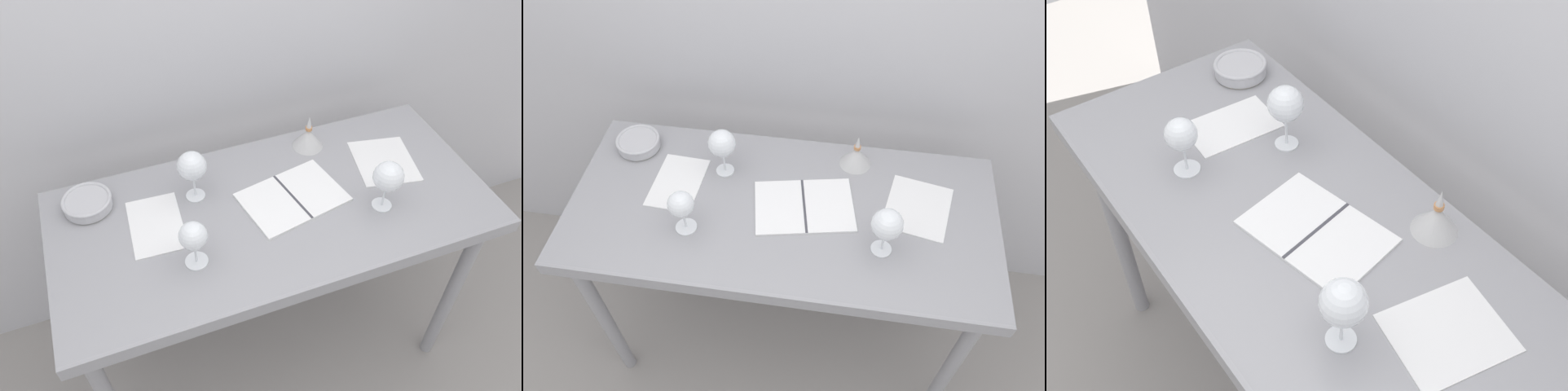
# 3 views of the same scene
# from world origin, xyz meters

# --- Properties ---
(ground_plane) EXTENTS (6.00, 6.00, 0.00)m
(ground_plane) POSITION_xyz_m (0.00, 0.00, 0.00)
(ground_plane) COLOR gray
(back_wall) EXTENTS (3.80, 0.04, 2.60)m
(back_wall) POSITION_xyz_m (0.00, 0.49, 1.30)
(back_wall) COLOR #B9B9BF
(back_wall) RESTS_ON ground_plane
(steel_counter) EXTENTS (1.40, 0.65, 0.90)m
(steel_counter) POSITION_xyz_m (0.00, -0.01, 0.79)
(steel_counter) COLOR #929297
(steel_counter) RESTS_ON ground_plane
(wine_glass_near_right) EXTENTS (0.09, 0.09, 0.17)m
(wine_glass_near_right) POSITION_xyz_m (0.33, -0.12, 1.02)
(wine_glass_near_right) COLOR white
(wine_glass_near_right) RESTS_ON steel_counter
(wine_glass_far_left) EXTENTS (0.09, 0.09, 0.18)m
(wine_glass_far_left) POSITION_xyz_m (-0.22, 0.13, 1.03)
(wine_glass_far_left) COLOR white
(wine_glass_far_left) RESTS_ON steel_counter
(wine_glass_near_left) EXTENTS (0.08, 0.08, 0.16)m
(wine_glass_near_left) POSITION_xyz_m (-0.29, -0.13, 1.01)
(wine_glass_near_left) COLOR white
(wine_glass_near_left) RESTS_ON steel_counter
(open_notebook) EXTENTS (0.36, 0.28, 0.01)m
(open_notebook) POSITION_xyz_m (0.07, 0.01, 0.90)
(open_notebook) COLOR white
(open_notebook) RESTS_ON steel_counter
(tasting_sheet_upper) EXTENTS (0.17, 0.25, 0.00)m
(tasting_sheet_upper) POSITION_xyz_m (-0.37, 0.05, 0.90)
(tasting_sheet_upper) COLOR white
(tasting_sheet_upper) RESTS_ON steel_counter
(tasting_sheet_lower) EXTENTS (0.24, 0.27, 0.00)m
(tasting_sheet_lower) POSITION_xyz_m (0.44, 0.06, 0.90)
(tasting_sheet_lower) COLOR white
(tasting_sheet_lower) RESTS_ON steel_counter
(tasting_bowl) EXTENTS (0.16, 0.16, 0.04)m
(tasting_bowl) POSITION_xyz_m (-0.55, 0.20, 0.92)
(tasting_bowl) COLOR beige
(tasting_bowl) RESTS_ON steel_counter
(decanter_funnel) EXTENTS (0.11, 0.11, 0.13)m
(decanter_funnel) POSITION_xyz_m (0.22, 0.23, 0.94)
(decanter_funnel) COLOR #BCBCBC
(decanter_funnel) RESTS_ON steel_counter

